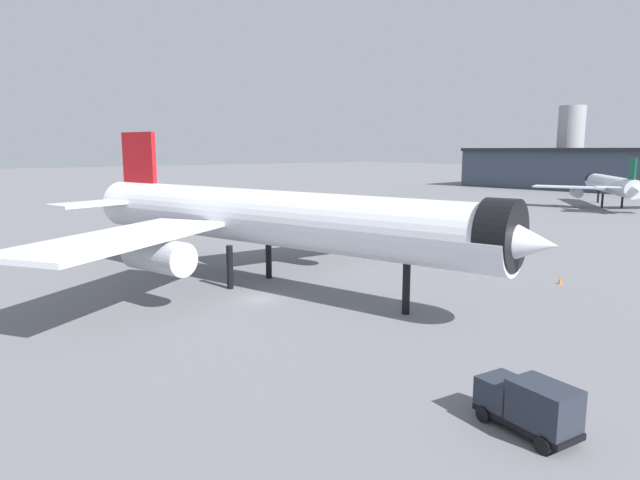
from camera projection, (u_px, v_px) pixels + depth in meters
ground at (260, 299)px, 56.37m from camera, size 900.00×900.00×0.00m
airliner_near_gate at (264, 218)px, 60.47m from camera, size 60.38×54.13×17.21m
airliner_far_taxiway at (612, 185)px, 145.10m from camera, size 33.85×38.18×13.05m
service_truck_front at (529, 404)px, 29.60m from camera, size 5.77×3.23×3.00m
baggage_tug_wing at (396, 236)px, 91.55m from camera, size 3.45×3.36×1.85m
traffic_cone_near_nose at (452, 247)px, 84.46m from camera, size 0.48×0.48×0.60m
traffic_cone_wingtip at (560, 281)px, 62.64m from camera, size 0.54×0.54×0.68m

